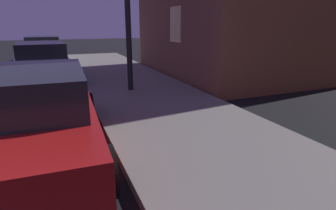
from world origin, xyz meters
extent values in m
cube|color=maroon|center=(2.85, 3.56, 0.57)|extent=(1.96, 4.46, 0.64)
cube|color=#1E2328|center=(2.85, 3.47, 1.15)|extent=(1.66, 2.27, 0.56)
cylinder|color=black|center=(3.81, 4.89, 0.33)|extent=(0.25, 0.67, 0.66)
cylinder|color=black|center=(3.70, 2.16, 0.33)|extent=(0.25, 0.67, 0.66)
cube|color=silver|center=(2.85, 9.86, 0.57)|extent=(1.98, 4.59, 0.64)
cube|color=#1E2328|center=(2.85, 9.86, 1.15)|extent=(1.65, 2.32, 0.56)
cylinder|color=black|center=(1.90, 11.21, 0.33)|extent=(0.26, 0.67, 0.66)
cylinder|color=black|center=(3.65, 11.30, 0.33)|extent=(0.26, 0.67, 0.66)
cylinder|color=black|center=(2.05, 8.42, 0.33)|extent=(0.26, 0.67, 0.66)
cylinder|color=black|center=(3.80, 8.51, 0.33)|extent=(0.26, 0.67, 0.66)
cube|color=#B7B7BF|center=(2.85, 15.51, 0.57)|extent=(2.02, 4.54, 0.64)
cube|color=#1E2328|center=(2.84, 15.28, 1.15)|extent=(1.68, 2.33, 0.56)
cylinder|color=black|center=(2.03, 16.94, 0.33)|extent=(0.26, 0.67, 0.66)
cylinder|color=black|center=(3.82, 16.84, 0.33)|extent=(0.26, 0.67, 0.66)
cylinder|color=black|center=(1.88, 14.18, 0.33)|extent=(0.26, 0.67, 0.66)
cylinder|color=black|center=(3.67, 14.08, 0.33)|extent=(0.26, 0.67, 0.66)
cube|color=#F2D17F|center=(7.32, 8.27, 2.03)|extent=(0.06, 0.90, 1.20)
camera|label=1|loc=(3.28, -0.84, 2.05)|focal=29.26mm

